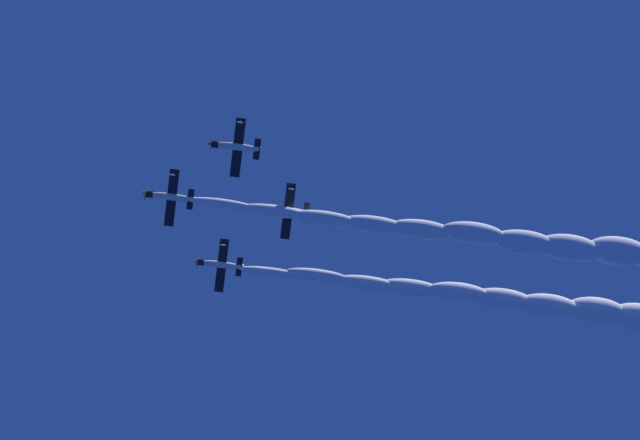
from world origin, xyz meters
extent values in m
ellipsoid|color=silver|center=(1.22, 1.13, 94.24)|extent=(5.08, 5.29, 1.27)
cylinder|color=black|center=(3.14, 3.18, 94.29)|extent=(1.44, 1.44, 1.22)
cone|color=yellow|center=(3.55, 3.62, 94.30)|extent=(0.86, 0.87, 0.58)
cylinder|color=#3F3F47|center=(3.45, 3.52, 94.29)|extent=(1.93, 1.86, 2.65)
cube|color=black|center=(1.13, 0.97, 94.09)|extent=(6.34, 6.04, 2.40)
ellipsoid|color=silver|center=(-1.52, 3.47, 92.98)|extent=(0.77, 0.80, 0.29)
ellipsoid|color=silver|center=(3.77, -1.53, 95.19)|extent=(0.77, 0.80, 0.29)
cube|color=black|center=(-0.62, -0.82, 94.23)|extent=(2.53, 2.44, 0.91)
cube|color=silver|center=(-0.77, -0.78, 94.67)|extent=(0.98, 1.03, 1.02)
ellipsoid|color=#1E232D|center=(1.33, 1.41, 94.61)|extent=(1.52, 1.56, 0.78)
ellipsoid|color=silver|center=(-10.48, 0.80, 93.80)|extent=(5.04, 5.30, 1.36)
cylinder|color=black|center=(-8.57, 2.85, 93.69)|extent=(1.45, 1.40, 1.21)
cone|color=yellow|center=(-8.16, 3.29, 93.67)|extent=(0.86, 0.85, 0.58)
cylinder|color=#3F3F47|center=(-8.25, 3.18, 93.68)|extent=(1.97, 1.74, 2.60)
cube|color=black|center=(-10.59, 0.63, 93.65)|extent=(6.38, 6.09, 2.19)
ellipsoid|color=silver|center=(-13.29, 3.12, 92.67)|extent=(0.77, 0.79, 0.30)
ellipsoid|color=silver|center=(-7.88, -1.85, 94.64)|extent=(0.77, 0.79, 0.30)
cube|color=black|center=(-12.32, -1.15, 93.94)|extent=(2.54, 2.46, 0.84)
cube|color=silver|center=(-12.44, -1.10, 94.38)|extent=(0.98, 0.98, 1.05)
ellipsoid|color=#1E232D|center=(-10.36, 1.08, 94.15)|extent=(1.52, 1.54, 0.79)
ellipsoid|color=silver|center=(3.56, -11.17, 96.11)|extent=(5.07, 5.29, 1.24)
cylinder|color=black|center=(5.48, -9.12, 96.15)|extent=(1.43, 1.43, 1.20)
cone|color=yellow|center=(5.89, -8.69, 96.16)|extent=(0.85, 0.86, 0.57)
cylinder|color=#3F3F47|center=(5.79, -8.79, 96.15)|extent=(1.91, 1.83, 2.62)
cube|color=black|center=(3.47, -11.33, 95.96)|extent=(6.38, 6.08, 2.21)
ellipsoid|color=silver|center=(0.80, -8.82, 94.94)|extent=(0.77, 0.79, 0.28)
ellipsoid|color=silver|center=(6.13, -13.85, 96.97)|extent=(0.77, 0.79, 0.28)
cube|color=black|center=(1.72, -13.13, 96.11)|extent=(2.54, 2.45, 0.84)
cube|color=silver|center=(1.58, -13.09, 96.56)|extent=(0.96, 1.01, 1.02)
ellipsoid|color=#1E232D|center=(3.67, -10.91, 96.48)|extent=(1.52, 1.55, 0.76)
ellipsoid|color=silver|center=(-9.35, -10.64, 95.48)|extent=(5.06, 5.31, 1.25)
cylinder|color=black|center=(-7.43, -8.59, 95.44)|extent=(1.45, 1.42, 1.21)
cone|color=yellow|center=(-7.02, -8.15, 95.43)|extent=(0.86, 0.86, 0.58)
cylinder|color=#3F3F47|center=(-7.12, -8.26, 95.44)|extent=(1.97, 1.80, 2.64)
cube|color=black|center=(-9.45, -10.81, 95.34)|extent=(6.35, 6.06, 2.34)
ellipsoid|color=silver|center=(-12.12, -8.33, 94.26)|extent=(0.77, 0.80, 0.29)
ellipsoid|color=silver|center=(-6.77, -13.29, 96.42)|extent=(0.77, 0.80, 0.29)
cube|color=black|center=(-11.19, -12.59, 95.57)|extent=(2.53, 2.44, 0.88)
cube|color=silver|center=(-11.33, -12.54, 96.01)|extent=(0.99, 1.00, 1.02)
ellipsoid|color=#1E232D|center=(-9.24, -10.36, 95.84)|extent=(1.52, 1.55, 0.77)
ellipsoid|color=white|center=(-3.43, -3.95, 94.28)|extent=(7.16, 7.52, 1.38)
ellipsoid|color=white|center=(-8.27, -9.27, 94.29)|extent=(7.41, 7.75, 1.72)
ellipsoid|color=white|center=(-12.93, -14.40, 94.15)|extent=(7.66, 7.99, 2.06)
ellipsoid|color=white|center=(-17.57, -19.50, 94.39)|extent=(7.91, 8.22, 2.41)
ellipsoid|color=white|center=(-22.25, -24.31, 94.41)|extent=(8.16, 8.46, 2.75)
ellipsoid|color=white|center=(-27.48, -29.07, 94.09)|extent=(8.41, 8.69, 3.09)
ellipsoid|color=white|center=(-32.15, -34.73, 94.13)|extent=(8.66, 8.92, 3.43)
ellipsoid|color=white|center=(-36.51, -39.38, 94.20)|extent=(8.91, 9.16, 3.78)
ellipsoid|color=white|center=(-41.57, -44.31, 94.42)|extent=(9.16, 9.39, 4.12)
ellipsoid|color=white|center=(-1.18, -16.49, 95.96)|extent=(7.16, 7.52, 1.38)
ellipsoid|color=white|center=(-6.05, -21.14, 96.16)|extent=(7.41, 7.75, 1.72)
ellipsoid|color=white|center=(-10.87, -26.69, 96.06)|extent=(7.66, 7.99, 2.06)
ellipsoid|color=white|center=(-15.34, -31.44, 96.29)|extent=(7.91, 8.22, 2.41)
ellipsoid|color=white|center=(-20.43, -36.28, 95.90)|extent=(8.16, 8.46, 2.75)
ellipsoid|color=white|center=(-24.66, -41.38, 96.14)|extent=(8.41, 8.69, 3.09)
ellipsoid|color=white|center=(-29.29, -46.44, 95.93)|extent=(8.66, 8.92, 3.43)
ellipsoid|color=white|center=(-34.34, -51.77, 96.29)|extent=(8.91, 9.16, 3.78)
ellipsoid|color=white|center=(-38.59, -56.70, 96.17)|extent=(9.16, 9.39, 4.12)
camera|label=1|loc=(-35.84, 14.56, 1.66)|focal=40.94mm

